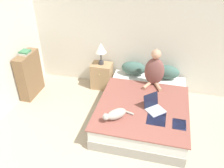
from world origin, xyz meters
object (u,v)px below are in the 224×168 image
Objects in this scene: person_sitting at (154,70)px; bookshelf at (29,75)px; pillow_near at (134,68)px; table_lamp at (101,49)px; bed at (143,109)px; book_stack_top at (25,52)px; laptop_open at (154,107)px; nightstand at (102,76)px; cat_tabby at (115,114)px; pillow_far at (167,72)px.

person_sitting is 2.62m from bookshelf.
bookshelf reaches higher than pillow_near.
person_sitting is at bearing 7.72° from bookshelf.
person_sitting reaches higher than table_lamp.
book_stack_top reaches higher than bed.
book_stack_top is at bearing -163.12° from pillow_near.
nightstand is at bearing 95.46° from laptop_open.
person_sitting is 1.28m from nightstand.
pillow_far is at bearing -160.78° from cat_tabby.
pillow_near is at bearing 16.88° from book_stack_top.
book_stack_top reaches higher than laptop_open.
bed is 3.99× the size of pillow_near.
pillow_far is 0.42m from person_sitting.
bookshelf is at bearing -167.08° from pillow_far.
pillow_near is 2.27m from book_stack_top.
pillow_far reaches higher than bed.
table_lamp is (-0.72, -0.01, 0.38)m from pillow_near.
pillow_near is 1.26m from laptop_open.
table_lamp reaches higher than pillow_far.
person_sitting is at bearing -13.62° from table_lamp.
bookshelf is 0.52m from book_stack_top.
nightstand is 1.70m from book_stack_top.
laptop_open reaches higher than nightstand.
person_sitting is 1.35m from cat_tabby.
laptop_open is at bearing 169.02° from cat_tabby.
bed is 1.57m from table_lamp.
pillow_near is 1.53m from cat_tabby.
person_sitting reaches higher than cat_tabby.
cat_tabby is at bearing -66.07° from table_lamp.
pillow_far is at bearing 0.00° from pillow_near.
laptop_open is at bearing -41.32° from table_lamp.
pillow_far is 1.14m from laptop_open.
cat_tabby is 1.11× the size of laptop_open.
pillow_far is 0.54× the size of bookshelf.
pillow_near is at bearing 72.67° from laptop_open.
book_stack_top is at bearing -156.12° from nightstand.
laptop_open is 1.75m from table_lamp.
nightstand is at bearing -110.83° from cat_tabby.
pillow_far is 1.47m from table_lamp.
pillow_near is 0.89× the size of nightstand.
pillow_far is 2.93m from book_stack_top.
person_sitting is at bearing -13.50° from nightstand.
pillow_near is 0.82m from table_lamp.
nightstand is at bearing 23.97° from bookshelf.
book_stack_top is (-2.58, -0.35, 0.25)m from person_sitting.
person_sitting reaches higher than bookshelf.
bed is 4.20× the size of table_lamp.
laptop_open is at bearing -83.80° from person_sitting.
person_sitting is 1.23m from table_lamp.
laptop_open is 2.72m from bookshelf.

